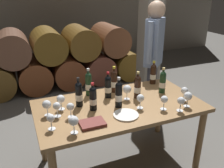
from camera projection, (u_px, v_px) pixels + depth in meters
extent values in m
plane|color=#66635E|center=(119.00, 163.00, 2.76)|extent=(14.00, 14.00, 0.00)
cube|color=gray|center=(48.00, 7.00, 5.80)|extent=(10.00, 0.24, 2.80)
cylinder|color=brown|center=(34.00, 74.00, 4.64)|extent=(0.60, 0.90, 0.60)
cylinder|color=brown|center=(66.00, 70.00, 4.86)|extent=(0.60, 0.90, 0.60)
cylinder|color=brown|center=(96.00, 66.00, 5.09)|extent=(0.60, 0.90, 0.60)
cylinder|color=brown|center=(123.00, 63.00, 5.31)|extent=(0.60, 0.90, 0.60)
cylinder|color=brown|center=(12.00, 48.00, 4.32)|extent=(0.60, 0.90, 0.60)
cylinder|color=brown|center=(48.00, 45.00, 4.54)|extent=(0.60, 0.90, 0.60)
cylinder|color=brown|center=(80.00, 42.00, 4.77)|extent=(0.60, 0.90, 0.60)
cylinder|color=brown|center=(109.00, 39.00, 4.99)|extent=(0.60, 0.90, 0.60)
cube|color=gray|center=(151.00, 22.00, 4.09)|extent=(0.32, 0.32, 2.60)
cube|color=olive|center=(119.00, 106.00, 2.48)|extent=(1.70, 0.90, 0.04)
cylinder|color=olive|center=(200.00, 140.00, 2.57)|extent=(0.07, 0.07, 0.72)
cylinder|color=olive|center=(42.00, 134.00, 2.68)|extent=(0.07, 0.07, 0.72)
cylinder|color=olive|center=(159.00, 108.00, 3.23)|extent=(0.07, 0.07, 0.72)
cylinder|color=black|center=(153.00, 76.00, 2.95)|extent=(0.07, 0.07, 0.20)
sphere|color=black|center=(154.00, 67.00, 2.91)|extent=(0.07, 0.07, 0.07)
cylinder|color=black|center=(154.00, 65.00, 2.90)|extent=(0.03, 0.03, 0.06)
cylinder|color=gold|center=(154.00, 62.00, 2.89)|extent=(0.03, 0.03, 0.02)
cylinder|color=silver|center=(153.00, 77.00, 2.96)|extent=(0.07, 0.07, 0.06)
cylinder|color=black|center=(108.00, 89.00, 2.59)|extent=(0.07, 0.07, 0.20)
sphere|color=black|center=(108.00, 79.00, 2.55)|extent=(0.07, 0.07, 0.07)
cylinder|color=black|center=(108.00, 77.00, 2.54)|extent=(0.03, 0.03, 0.06)
cylinder|color=#B21E23|center=(108.00, 73.00, 2.52)|extent=(0.03, 0.03, 0.02)
cylinder|color=silver|center=(108.00, 89.00, 2.60)|extent=(0.07, 0.07, 0.06)
cylinder|color=black|center=(114.00, 83.00, 2.72)|extent=(0.07, 0.07, 0.21)
sphere|color=black|center=(114.00, 74.00, 2.68)|extent=(0.07, 0.07, 0.07)
cylinder|color=black|center=(114.00, 71.00, 2.67)|extent=(0.03, 0.03, 0.07)
cylinder|color=gold|center=(114.00, 68.00, 2.65)|extent=(0.03, 0.03, 0.02)
cylinder|color=silver|center=(114.00, 84.00, 2.73)|extent=(0.07, 0.07, 0.06)
cylinder|color=black|center=(79.00, 96.00, 2.40)|extent=(0.07, 0.07, 0.21)
sphere|color=black|center=(78.00, 86.00, 2.36)|extent=(0.07, 0.07, 0.07)
cylinder|color=black|center=(78.00, 83.00, 2.35)|extent=(0.03, 0.03, 0.07)
cylinder|color=black|center=(78.00, 79.00, 2.33)|extent=(0.03, 0.03, 0.02)
cylinder|color=silver|center=(79.00, 97.00, 2.41)|extent=(0.07, 0.07, 0.06)
cylinder|color=#19381E|center=(162.00, 84.00, 2.71)|extent=(0.07, 0.07, 0.21)
sphere|color=#19381E|center=(163.00, 75.00, 2.67)|extent=(0.07, 0.07, 0.07)
cylinder|color=#19381E|center=(163.00, 72.00, 2.66)|extent=(0.03, 0.03, 0.07)
cylinder|color=tan|center=(164.00, 69.00, 2.64)|extent=(0.03, 0.03, 0.02)
cylinder|color=silver|center=(162.00, 85.00, 2.71)|extent=(0.07, 0.07, 0.06)
cylinder|color=black|center=(93.00, 101.00, 2.33)|extent=(0.07, 0.07, 0.20)
sphere|color=black|center=(93.00, 91.00, 2.29)|extent=(0.07, 0.07, 0.07)
cylinder|color=black|center=(93.00, 88.00, 2.28)|extent=(0.03, 0.03, 0.06)
cylinder|color=#B21E23|center=(93.00, 84.00, 2.26)|extent=(0.03, 0.03, 0.02)
cylinder|color=silver|center=(93.00, 101.00, 2.33)|extent=(0.07, 0.07, 0.06)
cylinder|color=#19381E|center=(89.00, 86.00, 2.65)|extent=(0.07, 0.07, 0.22)
sphere|color=#19381E|center=(88.00, 76.00, 2.60)|extent=(0.07, 0.07, 0.07)
cylinder|color=#19381E|center=(88.00, 74.00, 2.59)|extent=(0.03, 0.03, 0.07)
cylinder|color=silver|center=(88.00, 70.00, 2.58)|extent=(0.03, 0.03, 0.02)
cylinder|color=silver|center=(89.00, 87.00, 2.65)|extent=(0.07, 0.07, 0.06)
cylinder|color=black|center=(137.00, 89.00, 2.58)|extent=(0.07, 0.07, 0.21)
sphere|color=black|center=(138.00, 79.00, 2.54)|extent=(0.07, 0.07, 0.07)
cylinder|color=black|center=(138.00, 77.00, 2.53)|extent=(0.03, 0.03, 0.07)
cylinder|color=tan|center=(138.00, 73.00, 2.51)|extent=(0.03, 0.03, 0.02)
cylinder|color=silver|center=(137.00, 90.00, 2.59)|extent=(0.07, 0.07, 0.06)
cylinder|color=black|center=(119.00, 97.00, 2.39)|extent=(0.07, 0.07, 0.22)
sphere|color=black|center=(119.00, 86.00, 2.34)|extent=(0.07, 0.07, 0.07)
cylinder|color=black|center=(119.00, 83.00, 2.33)|extent=(0.03, 0.03, 0.07)
cylinder|color=silver|center=(119.00, 79.00, 2.31)|extent=(0.03, 0.03, 0.03)
cylinder|color=silver|center=(119.00, 98.00, 2.39)|extent=(0.07, 0.07, 0.07)
cylinder|color=white|center=(48.00, 115.00, 2.26)|extent=(0.06, 0.06, 0.00)
cylinder|color=white|center=(48.00, 111.00, 2.25)|extent=(0.01, 0.01, 0.07)
sphere|color=white|center=(47.00, 104.00, 2.22)|extent=(0.08, 0.08, 0.08)
cylinder|color=white|center=(127.00, 99.00, 2.58)|extent=(0.06, 0.06, 0.00)
cylinder|color=white|center=(127.00, 96.00, 2.57)|extent=(0.01, 0.01, 0.07)
sphere|color=white|center=(127.00, 89.00, 2.54)|extent=(0.09, 0.09, 0.09)
cylinder|color=white|center=(71.00, 117.00, 2.23)|extent=(0.06, 0.06, 0.00)
cylinder|color=white|center=(71.00, 113.00, 2.22)|extent=(0.01, 0.01, 0.07)
sphere|color=white|center=(70.00, 107.00, 2.19)|extent=(0.07, 0.07, 0.07)
cylinder|color=white|center=(183.00, 100.00, 2.56)|extent=(0.06, 0.06, 0.00)
cylinder|color=white|center=(184.00, 96.00, 2.55)|extent=(0.01, 0.01, 0.07)
sphere|color=white|center=(185.00, 91.00, 2.52)|extent=(0.08, 0.08, 0.08)
cylinder|color=white|center=(52.00, 129.00, 2.05)|extent=(0.06, 0.06, 0.00)
cylinder|color=white|center=(51.00, 125.00, 2.03)|extent=(0.01, 0.01, 0.07)
sphere|color=white|center=(51.00, 118.00, 2.01)|extent=(0.07, 0.07, 0.07)
cylinder|color=white|center=(187.00, 106.00, 2.43)|extent=(0.06, 0.06, 0.00)
cylinder|color=white|center=(187.00, 103.00, 2.41)|extent=(0.01, 0.01, 0.07)
sphere|color=white|center=(188.00, 96.00, 2.39)|extent=(0.09, 0.09, 0.09)
cylinder|color=white|center=(62.00, 109.00, 2.37)|extent=(0.06, 0.06, 0.00)
cylinder|color=white|center=(61.00, 105.00, 2.36)|extent=(0.01, 0.01, 0.07)
sphere|color=white|center=(61.00, 99.00, 2.33)|extent=(0.08, 0.08, 0.08)
cylinder|color=white|center=(74.00, 133.00, 2.00)|extent=(0.06, 0.06, 0.00)
cylinder|color=white|center=(74.00, 129.00, 1.98)|extent=(0.01, 0.01, 0.07)
sphere|color=white|center=(74.00, 121.00, 1.95)|extent=(0.08, 0.08, 0.08)
cylinder|color=white|center=(58.00, 116.00, 2.24)|extent=(0.06, 0.06, 0.00)
cylinder|color=white|center=(57.00, 113.00, 2.23)|extent=(0.01, 0.01, 0.07)
sphere|color=white|center=(57.00, 106.00, 2.20)|extent=(0.07, 0.07, 0.07)
cylinder|color=white|center=(140.00, 108.00, 2.40)|extent=(0.06, 0.06, 0.00)
cylinder|color=white|center=(140.00, 104.00, 2.38)|extent=(0.01, 0.01, 0.07)
sphere|color=white|center=(140.00, 98.00, 2.35)|extent=(0.08, 0.08, 0.08)
cylinder|color=white|center=(180.00, 111.00, 2.34)|extent=(0.06, 0.06, 0.00)
cylinder|color=white|center=(180.00, 107.00, 2.33)|extent=(0.01, 0.01, 0.07)
sphere|color=white|center=(181.00, 101.00, 2.30)|extent=(0.07, 0.07, 0.07)
cylinder|color=white|center=(163.00, 109.00, 2.37)|extent=(0.06, 0.06, 0.00)
cylinder|color=white|center=(164.00, 105.00, 2.36)|extent=(0.01, 0.01, 0.07)
sphere|color=white|center=(164.00, 99.00, 2.33)|extent=(0.07, 0.07, 0.07)
cube|color=brown|center=(92.00, 123.00, 2.11)|extent=(0.22, 0.16, 0.03)
cylinder|color=white|center=(126.00, 115.00, 2.26)|extent=(0.24, 0.24, 0.01)
cylinder|color=#383842|center=(152.00, 91.00, 3.59)|extent=(0.11, 0.11, 0.85)
cylinder|color=#383842|center=(150.00, 94.00, 3.50)|extent=(0.11, 0.11, 0.85)
cube|color=#8499BC|center=(154.00, 42.00, 3.26)|extent=(0.36, 0.35, 0.64)
cylinder|color=#8499BC|center=(159.00, 37.00, 3.42)|extent=(0.08, 0.08, 0.54)
cylinder|color=#8499BC|center=(150.00, 43.00, 3.07)|extent=(0.08, 0.08, 0.54)
sphere|color=tan|center=(157.00, 10.00, 3.09)|extent=(0.23, 0.23, 0.23)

